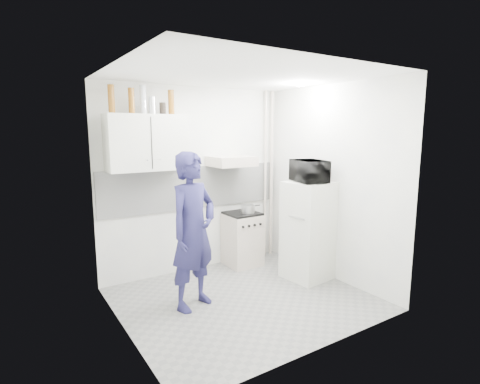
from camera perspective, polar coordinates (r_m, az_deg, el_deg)
floor at (r=4.67m, az=0.57°, el=-15.98°), size 2.80×2.80×0.00m
ceiling at (r=4.27m, az=0.62°, el=17.43°), size 2.80×2.80×0.00m
wall_back at (r=5.36m, az=-6.81°, el=1.77°), size 2.80×0.00×2.80m
wall_left at (r=3.71m, az=-17.75°, el=-1.96°), size 0.00×2.60×2.60m
wall_right at (r=5.18m, az=13.62°, el=1.32°), size 0.00×2.60×2.60m
person at (r=4.24m, az=-7.14°, el=-5.91°), size 0.76×0.63×1.78m
stove at (r=5.65m, az=0.35°, el=-7.26°), size 0.48×0.48×0.77m
fridge at (r=5.16m, az=10.29°, el=-5.81°), size 0.60×0.60×1.33m
stove_top at (r=5.54m, az=0.35°, el=-3.28°), size 0.46×0.46×0.03m
saucepan at (r=5.51m, az=1.17°, el=-2.61°), size 0.20×0.20×0.11m
microwave at (r=5.01m, az=10.56°, el=3.15°), size 0.60×0.48×0.29m
bottle_a at (r=4.76m, az=-19.02°, el=13.25°), size 0.08×0.08×0.33m
bottle_c at (r=4.82m, az=-16.22°, el=13.19°), size 0.07×0.07×0.31m
bottle_d at (r=4.87m, az=-14.55°, el=13.46°), size 0.08×0.08×0.35m
canister_a at (r=4.90m, az=-13.24°, el=12.70°), size 0.09×0.09×0.21m
canister_b at (r=4.95m, az=-11.71°, el=12.34°), size 0.08×0.08×0.15m
bottle_e at (r=5.00m, az=-10.45°, el=13.27°), size 0.08×0.08×0.31m
upper_cabinet at (r=4.87m, az=-14.03°, el=7.31°), size 1.00×0.35×0.70m
range_hood at (r=5.33m, az=-1.31°, el=4.71°), size 0.60×0.50×0.14m
backsplash at (r=5.36m, az=-6.72°, el=0.70°), size 2.74×0.03×0.60m
pipe_a at (r=5.98m, az=4.80°, el=2.58°), size 0.05×0.05×2.60m
pipe_b at (r=5.90m, az=3.88°, el=2.51°), size 0.04×0.04×2.60m
ceiling_spot_fixture at (r=5.03m, az=9.21°, el=15.74°), size 0.10×0.10×0.02m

